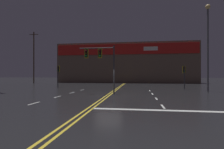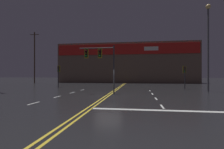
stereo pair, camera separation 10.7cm
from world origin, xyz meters
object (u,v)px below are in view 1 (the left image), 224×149
object	(u,v)px
traffic_signal_corner_northeast	(184,72)
traffic_signal_median	(99,57)
traffic_signal_corner_northwest	(58,71)
streetlight_near_right	(208,37)

from	to	relation	value
traffic_signal_corner_northeast	traffic_signal_median	bearing A→B (deg)	-143.35
traffic_signal_median	traffic_signal_corner_northwest	world-z (taller)	traffic_signal_median
traffic_signal_corner_northeast	streetlight_near_right	xyz separation A→B (m)	(1.76, -3.48, 4.14)
traffic_signal_corner_northwest	streetlight_near_right	world-z (taller)	streetlight_near_right
streetlight_near_right	traffic_signal_corner_northwest	bearing A→B (deg)	169.59
traffic_signal_corner_northwest	streetlight_near_right	bearing A→B (deg)	-10.41
traffic_signal_median	streetlight_near_right	xyz separation A→B (m)	(12.16, 4.26, 2.71)
traffic_signal_median	streetlight_near_right	bearing A→B (deg)	19.29
traffic_signal_corner_northwest	streetlight_near_right	xyz separation A→B (m)	(20.40, -3.75, 3.99)
traffic_signal_median	streetlight_near_right	size ratio (longest dim) A/B	0.49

